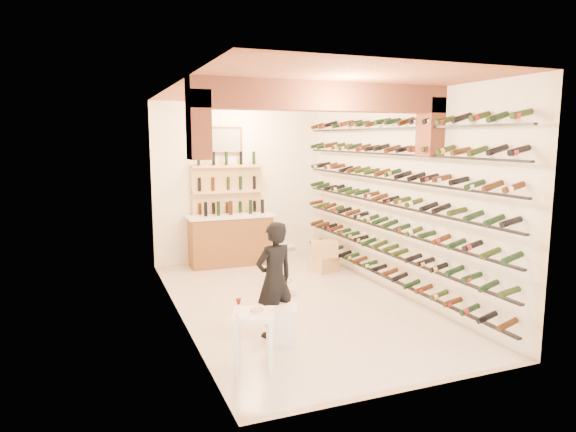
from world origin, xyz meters
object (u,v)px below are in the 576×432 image
at_px(chrome_barstool, 283,266).
at_px(crate_lower, 324,264).
at_px(wine_rack, 384,198).
at_px(white_stool, 282,324).
at_px(person, 274,279).
at_px(back_counter, 231,238).
at_px(tasting_table, 253,323).

height_order(chrome_barstool, crate_lower, chrome_barstool).
bearing_deg(wine_rack, white_stool, -148.67).
xyz_separation_m(wine_rack, crate_lower, (-0.33, 1.49, -1.40)).
height_order(wine_rack, person, wine_rack).
xyz_separation_m(back_counter, tasting_table, (-0.99, -4.62, -0.00)).
distance_m(wine_rack, tasting_table, 3.59).
height_order(back_counter, person, person).
distance_m(wine_rack, chrome_barstool, 1.95).
xyz_separation_m(back_counter, white_stool, (-0.43, -4.03, -0.30)).
distance_m(back_counter, person, 3.82).
bearing_deg(back_counter, chrome_barstool, -83.19).
height_order(person, crate_lower, person).
bearing_deg(white_stool, person, 93.61).
xyz_separation_m(wine_rack, chrome_barstool, (-1.57, 0.43, -1.08)).
bearing_deg(person, white_stool, 77.96).
distance_m(person, crate_lower, 3.33).
xyz_separation_m(white_stool, chrome_barstool, (0.70, 1.81, 0.24)).
relative_size(back_counter, crate_lower, 3.44).
bearing_deg(person, crate_lower, -142.15).
xyz_separation_m(back_counter, crate_lower, (1.50, -1.16, -0.38)).
bearing_deg(crate_lower, back_counter, 142.35).
bearing_deg(wine_rack, tasting_table, -145.04).
height_order(person, chrome_barstool, person).
height_order(tasting_table, crate_lower, tasting_table).
bearing_deg(back_counter, tasting_table, -102.10).
relative_size(wine_rack, back_counter, 3.35).
height_order(wine_rack, tasting_table, wine_rack).
relative_size(tasting_table, crate_lower, 1.58).
relative_size(white_stool, crate_lower, 0.92).
distance_m(person, chrome_barstool, 1.75).
height_order(back_counter, chrome_barstool, back_counter).
bearing_deg(crate_lower, person, -126.50).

